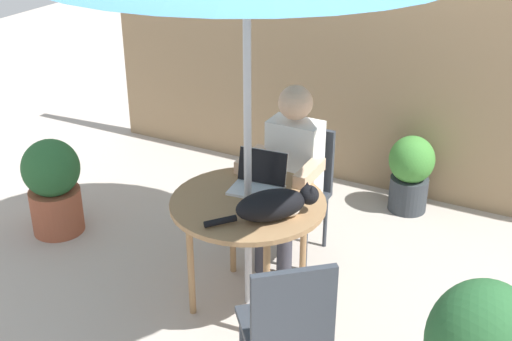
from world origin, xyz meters
TOP-DOWN VIEW (x-y plane):
  - ground_plane at (0.00, 0.00)m, footprint 14.00×14.00m
  - fence_back at (0.00, 1.88)m, footprint 4.59×0.08m
  - patio_table at (0.00, 0.00)m, footprint 0.91×0.91m
  - chair_occupied at (0.00, 0.73)m, footprint 0.40×0.40m
  - chair_empty at (0.57, -0.66)m, footprint 0.56×0.56m
  - person_seated at (0.00, 0.57)m, footprint 0.48×0.48m
  - laptop at (-0.02, 0.18)m, footprint 0.33×0.28m
  - cat at (0.22, -0.10)m, footprint 0.49×0.49m
  - potted_plant_near_fence at (-1.64, 0.11)m, footprint 0.41×0.41m
  - potted_plant_by_chair at (0.53, 1.60)m, footprint 0.34×0.34m

SIDE VIEW (x-z plane):
  - ground_plane at x=0.00m, z-range 0.00..0.00m
  - potted_plant_by_chair at x=0.53m, z-range 0.02..0.63m
  - potted_plant_near_fence at x=-1.64m, z-range 0.02..0.73m
  - chair_occupied at x=0.00m, z-range 0.07..0.95m
  - chair_empty at x=0.57m, z-range 0.07..0.95m
  - patio_table at x=0.00m, z-range 0.29..1.00m
  - person_seated at x=0.00m, z-range 0.07..1.29m
  - laptop at x=-0.02m, z-range 0.67..0.88m
  - cat at x=0.22m, z-range 0.71..0.88m
  - fence_back at x=0.00m, z-range 0.00..1.68m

